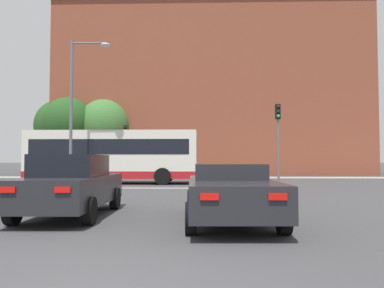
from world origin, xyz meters
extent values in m
cube|color=silver|center=(0.00, 15.60, 0.00)|extent=(8.24, 0.30, 0.01)
cube|color=#A09B91|center=(0.00, 27.48, 0.01)|extent=(69.15, 2.50, 0.01)
cube|color=brown|center=(2.02, 38.33, 8.47)|extent=(30.59, 15.18, 16.95)
cube|color=#5B5954|center=(2.02, 38.33, 17.48)|extent=(31.20, 15.79, 1.06)
cube|color=brown|center=(1.87, 37.38, 19.09)|extent=(0.90, 0.90, 2.17)
cube|color=brown|center=(11.89, 41.29, 19.09)|extent=(0.90, 0.90, 2.17)
cube|color=#232328|center=(-2.24, 5.86, 0.68)|extent=(1.90, 4.46, 0.72)
cube|color=black|center=(-2.24, 5.82, 1.32)|extent=(1.58, 2.03, 0.55)
cylinder|color=black|center=(-3.13, 7.21, 0.32)|extent=(0.24, 0.65, 0.64)
cylinder|color=black|center=(-1.42, 7.25, 0.32)|extent=(0.24, 0.65, 0.64)
cylinder|color=black|center=(-3.06, 4.47, 0.32)|extent=(0.24, 0.65, 0.64)
cylinder|color=black|center=(-1.35, 4.51, 0.32)|extent=(0.24, 0.65, 0.64)
cube|color=red|center=(-2.73, 3.62, 0.86)|extent=(0.32, 0.06, 0.12)
cube|color=red|center=(-1.63, 3.65, 0.86)|extent=(0.32, 0.06, 0.12)
cube|color=#232328|center=(1.82, 5.02, 0.66)|extent=(2.02, 4.74, 0.68)
cube|color=#232328|center=(1.82, 5.14, 1.18)|extent=(1.66, 1.45, 0.36)
cylinder|color=black|center=(0.87, 6.45, 0.32)|extent=(0.24, 0.65, 0.64)
cylinder|color=black|center=(2.69, 6.50, 0.32)|extent=(0.24, 0.65, 0.64)
cylinder|color=black|center=(0.95, 3.54, 0.32)|extent=(0.24, 0.65, 0.64)
cylinder|color=black|center=(2.77, 3.59, 0.32)|extent=(0.24, 0.65, 0.64)
cube|color=red|center=(1.30, 2.64, 0.83)|extent=(0.32, 0.06, 0.12)
cube|color=red|center=(2.47, 2.67, 0.83)|extent=(0.32, 0.06, 0.12)
cube|color=silver|center=(-4.39, 19.28, 1.80)|extent=(10.35, 2.58, 2.89)
cube|color=#AD191E|center=(-4.39, 19.28, 0.57)|extent=(10.37, 2.60, 0.44)
cube|color=black|center=(-4.39, 19.28, 2.24)|extent=(9.52, 2.61, 0.90)
cylinder|color=black|center=(-7.59, 18.04, 0.50)|extent=(1.00, 0.28, 1.00)
cylinder|color=black|center=(-7.59, 20.52, 0.50)|extent=(1.00, 0.28, 1.00)
cylinder|color=black|center=(-1.18, 18.04, 0.50)|extent=(1.00, 0.28, 1.00)
cylinder|color=black|center=(-1.18, 20.52, 0.50)|extent=(1.00, 0.28, 1.00)
cylinder|color=slate|center=(5.18, 16.14, 1.82)|extent=(0.12, 0.12, 3.63)
cube|color=black|center=(5.18, 16.14, 4.03)|extent=(0.26, 0.20, 0.80)
sphere|color=black|center=(5.18, 16.01, 4.29)|extent=(0.17, 0.17, 0.17)
sphere|color=black|center=(5.18, 16.01, 4.03)|extent=(0.17, 0.17, 0.17)
sphere|color=#1ED14C|center=(5.18, 16.01, 3.78)|extent=(0.17, 0.17, 0.17)
cylinder|color=slate|center=(-5.25, 26.88, 1.76)|extent=(0.12, 0.12, 3.53)
cube|color=black|center=(-5.25, 26.88, 3.93)|extent=(0.26, 0.20, 0.80)
sphere|color=black|center=(-5.25, 26.75, 4.18)|extent=(0.17, 0.17, 0.17)
sphere|color=black|center=(-5.25, 26.75, 3.93)|extent=(0.17, 0.17, 0.17)
sphere|color=#1ED14C|center=(-5.25, 26.75, 3.67)|extent=(0.17, 0.17, 0.17)
cylinder|color=slate|center=(-5.92, 16.06, 3.98)|extent=(0.16, 0.16, 7.95)
cylinder|color=slate|center=(-5.01, 16.06, 7.80)|extent=(1.83, 0.10, 0.10)
ellipsoid|color=#B2B2B7|center=(-4.10, 16.06, 7.70)|extent=(0.50, 0.36, 0.22)
cylinder|color=brown|center=(-9.11, 27.65, 0.43)|extent=(0.13, 0.13, 0.86)
cylinder|color=brown|center=(-8.96, 27.73, 0.43)|extent=(0.13, 0.13, 0.86)
cube|color=olive|center=(-9.04, 27.69, 1.20)|extent=(0.46, 0.40, 0.68)
sphere|color=tan|center=(-9.04, 27.69, 1.67)|extent=(0.26, 0.26, 0.26)
cylinder|color=#4C3823|center=(-11.12, 29.71, 1.42)|extent=(0.36, 0.36, 2.84)
ellipsoid|color=#234C1E|center=(-11.12, 29.71, 4.77)|extent=(4.56, 4.56, 4.78)
cylinder|color=#4C3823|center=(-12.97, 32.53, 1.42)|extent=(0.36, 0.36, 2.84)
ellipsoid|color=#234C1E|center=(-12.97, 32.53, 4.87)|extent=(4.77, 4.77, 5.01)
cylinder|color=#4C3823|center=(-8.04, 30.51, 1.33)|extent=(0.36, 0.36, 2.67)
ellipsoid|color=#3D7033|center=(-8.04, 30.51, 4.65)|extent=(4.66, 4.66, 4.89)
camera|label=1|loc=(1.19, -3.80, 1.45)|focal=35.00mm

